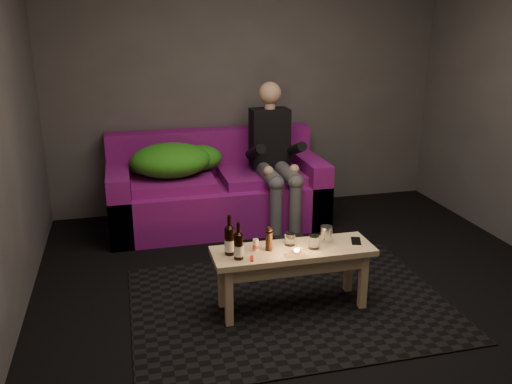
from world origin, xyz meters
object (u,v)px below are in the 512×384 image
beer_bottle_a (230,240)px  steel_cup (326,234)px  coffee_table (293,259)px  person (274,154)px  sofa (216,192)px  beer_bottle_b (239,246)px

beer_bottle_a → steel_cup: size_ratio=2.41×
coffee_table → person: bearing=78.7°
beer_bottle_a → sofa: bearing=83.0°
coffee_table → sofa: bearing=97.1°
beer_bottle_a → steel_cup: 0.69m
beer_bottle_b → beer_bottle_a: bearing=116.3°
beer_bottle_b → coffee_table: bearing=10.1°
beer_bottle_b → steel_cup: bearing=11.1°
sofa → person: bearing=-17.2°
person → coffee_table: person is taller
beer_bottle_b → steel_cup: beer_bottle_b is taller
sofa → person: 0.68m
sofa → beer_bottle_b: bearing=-95.4°
coffee_table → beer_bottle_a: 0.47m
beer_bottle_b → steel_cup: size_ratio=2.22×
beer_bottle_b → steel_cup: (0.65, 0.13, -0.04)m
person → beer_bottle_a: (-0.75, -1.57, -0.15)m
person → sofa: bearing=162.8°
beer_bottle_b → sofa: bearing=84.6°
steel_cup → person: bearing=87.8°
coffee_table → beer_bottle_b: bearing=-169.9°
beer_bottle_a → beer_bottle_b: beer_bottle_a is taller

